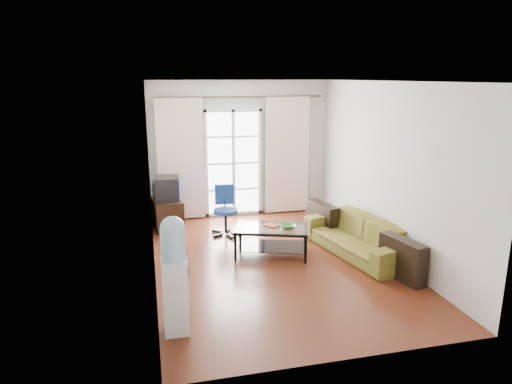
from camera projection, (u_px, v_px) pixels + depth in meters
floor at (274, 261)px, 7.03m from camera, size 5.20×5.20×0.00m
ceiling at (276, 81)px, 6.36m from camera, size 5.20×5.20×0.00m
wall_back at (240, 149)px, 9.15m from camera, size 3.60×0.02×2.70m
wall_front at (351, 233)px, 4.25m from camera, size 3.60×0.02×2.70m
wall_left at (150, 182)px, 6.29m from camera, size 0.02×5.20×2.70m
wall_right at (386, 170)px, 7.10m from camera, size 0.02×5.20×2.70m
french_door at (233, 163)px, 9.13m from camera, size 1.16×0.06×2.15m
curtain_rod at (241, 97)px, 8.80m from camera, size 3.30×0.04×0.04m
curtain_left at (181, 160)px, 8.80m from camera, size 0.90×0.07×2.35m
curtain_right at (287, 155)px, 9.29m from camera, size 0.90×0.07×2.35m
radiator at (279, 197)px, 9.49m from camera, size 0.64×0.12×0.64m
sofa at (357, 236)px, 7.26m from camera, size 2.32×1.58×0.59m
coffee_table at (271, 237)px, 7.22m from camera, size 1.28×0.98×0.46m
bowl at (288, 226)px, 7.12m from camera, size 0.24×0.24×0.06m
book at (268, 227)px, 7.17m from camera, size 0.39×0.39×0.02m
remote at (287, 225)px, 7.23m from camera, size 0.18×0.08×0.02m
tv_stand at (167, 214)px, 8.51m from camera, size 0.59×0.81×0.55m
crt_tv at (166, 188)px, 8.39m from camera, size 0.50×0.49×0.43m
task_chair at (226, 220)px, 8.18m from camera, size 0.65×0.65×0.88m
water_cooler at (175, 273)px, 4.92m from camera, size 0.29×0.27×1.34m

